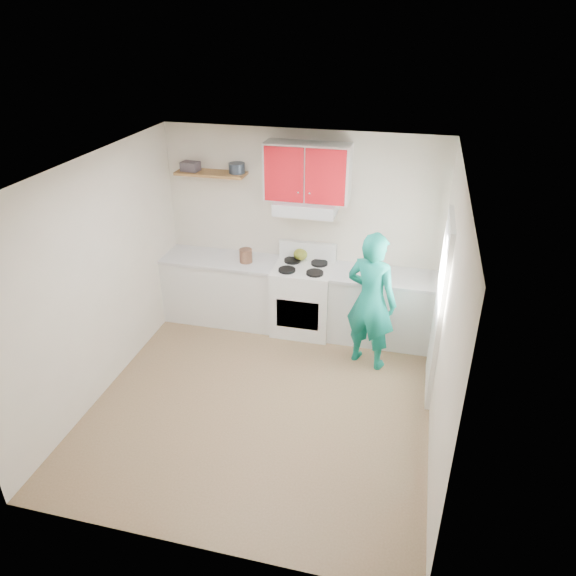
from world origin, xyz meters
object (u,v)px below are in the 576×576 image
(person, at_px, (371,301))
(tin, at_px, (237,168))
(kettle, at_px, (300,254))
(crock, at_px, (246,256))
(stove, at_px, (303,299))

(person, bearing_deg, tin, -2.26)
(kettle, relative_size, crock, 0.92)
(stove, distance_m, tin, 1.89)
(stove, xyz_separation_m, kettle, (-0.09, 0.23, 0.54))
(stove, distance_m, kettle, 0.59)
(tin, distance_m, crock, 1.13)
(person, bearing_deg, crock, 2.48)
(crock, bearing_deg, kettle, 19.77)
(tin, bearing_deg, crock, -56.29)
(crock, height_order, person, person)
(tin, relative_size, crock, 1.02)
(tin, bearing_deg, kettle, 1.51)
(tin, xyz_separation_m, kettle, (0.82, 0.02, -1.10))
(stove, bearing_deg, crock, -179.04)
(stove, distance_m, person, 1.16)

